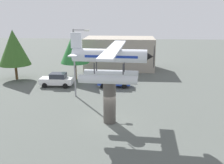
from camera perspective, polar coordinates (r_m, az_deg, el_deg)
name	(u,v)px	position (r m, az deg, el deg)	size (l,w,h in m)	color
ground_plane	(110,122)	(23.17, -0.53, -8.87)	(140.00, 140.00, 0.00)	#515651
display_pedestal	(110,102)	(22.45, -0.54, -4.41)	(1.10, 1.10, 3.83)	#4C4742
floatplane_monument	(111,61)	(21.47, -0.22, 4.61)	(6.96, 10.45, 4.00)	silver
car_near_white	(57,80)	(34.29, -12.11, 0.50)	(4.20, 2.02, 1.76)	white
car_mid_blue	(115,80)	(33.38, 0.58, 0.44)	(4.20, 2.02, 1.76)	#2847B7
streetlight_primary	(76,58)	(29.03, -7.97, 5.26)	(1.84, 0.28, 7.67)	gray
storefront_building	(120,53)	(43.62, 1.67, 6.38)	(11.43, 6.44, 5.26)	#9E9384
tree_west	(14,48)	(38.81, -20.95, 7.15)	(4.44, 4.44, 7.07)	brown
tree_east	(74,47)	(36.65, -8.34, 7.65)	(4.02, 4.02, 6.89)	brown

